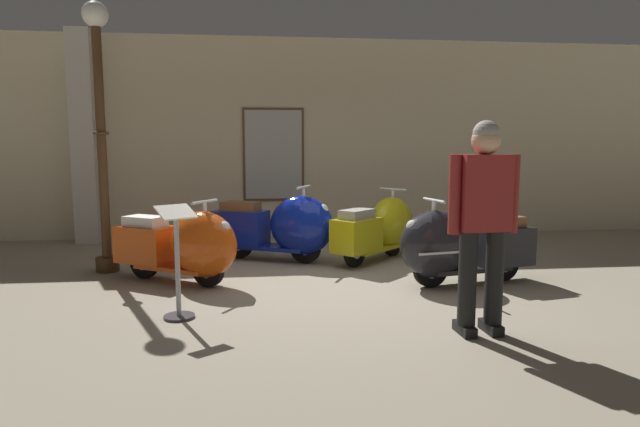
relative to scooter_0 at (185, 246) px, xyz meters
name	(u,v)px	position (x,y,z in m)	size (l,w,h in m)	color
ground_plane	(330,285)	(1.61, -0.23, -0.44)	(60.00, 60.00, 0.00)	gray
showroom_back_wall	(296,139)	(1.49, 3.24, 1.24)	(18.00, 0.63, 3.36)	beige
scooter_0	(185,246)	(0.00, 0.00, 0.00)	(1.57, 1.22, 0.96)	black
scooter_1	(283,227)	(1.14, 1.07, 0.03)	(1.73, 1.15, 1.03)	black
scooter_2	(381,227)	(2.50, 1.08, 0.00)	(1.45, 1.42, 0.97)	black
scooter_3	(456,246)	(3.01, -0.39, 0.01)	(1.66, 0.76, 0.98)	black
lamppost	(100,120)	(-1.06, 0.74, 1.42)	(0.31, 0.31, 3.24)	#472D19
visitor_0	(483,213)	(2.63, -1.96, 0.58)	(0.59, 0.29, 1.75)	black
info_stanchion	(178,272)	(0.09, -1.24, -0.01)	(0.39, 0.37, 1.03)	#333338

